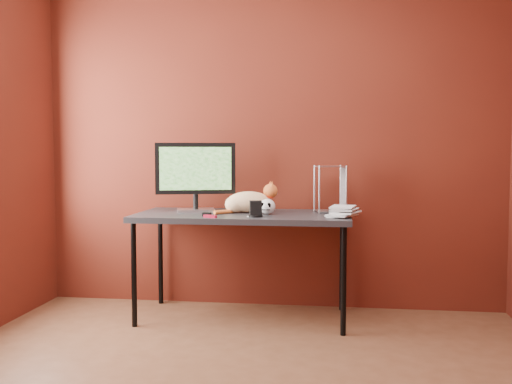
# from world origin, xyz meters

# --- Properties ---
(room) EXTENTS (3.52, 3.52, 2.61)m
(room) POSITION_xyz_m (0.00, 0.00, 1.45)
(room) COLOR #56311D
(room) RESTS_ON ground
(desk) EXTENTS (1.50, 0.70, 0.75)m
(desk) POSITION_xyz_m (-0.15, 1.37, 0.70)
(desk) COLOR black
(desk) RESTS_ON ground
(monitor) EXTENTS (0.56, 0.25, 0.50)m
(monitor) POSITION_xyz_m (-0.51, 1.44, 1.03)
(monitor) COLOR silver
(monitor) RESTS_ON desk
(cat) EXTENTS (0.43, 0.31, 0.23)m
(cat) POSITION_xyz_m (-0.12, 1.43, 0.83)
(cat) COLOR orange
(cat) RESTS_ON desk
(skull_mug) EXTENTS (0.11, 0.11, 0.11)m
(skull_mug) POSITION_xyz_m (0.03, 1.32, 0.81)
(skull_mug) COLOR silver
(skull_mug) RESTS_ON desk
(speaker) EXTENTS (0.09, 0.09, 0.11)m
(speaker) POSITION_xyz_m (-0.03, 1.16, 0.80)
(speaker) COLOR black
(speaker) RESTS_ON desk
(book_stack) EXTENTS (0.24, 0.26, 0.84)m
(book_stack) POSITION_xyz_m (0.48, 1.29, 1.17)
(book_stack) COLOR beige
(book_stack) RESTS_ON desk
(wire_rack) EXTENTS (0.23, 0.20, 0.34)m
(wire_rack) POSITION_xyz_m (0.46, 1.54, 0.92)
(wire_rack) COLOR silver
(wire_rack) RESTS_ON desk
(pocket_knife) EXTENTS (0.09, 0.05, 0.02)m
(pocket_knife) POSITION_xyz_m (-0.32, 1.08, 0.76)
(pocket_knife) COLOR #B10D29
(pocket_knife) RESTS_ON desk
(black_gadget) EXTENTS (0.06, 0.04, 0.03)m
(black_gadget) POSITION_xyz_m (-0.36, 1.15, 0.76)
(black_gadget) COLOR black
(black_gadget) RESTS_ON desk
(washer) EXTENTS (0.05, 0.05, 0.00)m
(washer) POSITION_xyz_m (-0.07, 1.19, 0.75)
(washer) COLOR silver
(washer) RESTS_ON desk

